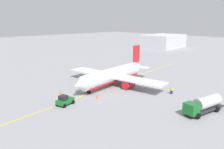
% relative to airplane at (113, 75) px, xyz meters
% --- Properties ---
extents(ground_plane, '(400.00, 400.00, 0.00)m').
position_rel_airplane_xyz_m(ground_plane, '(0.47, 0.06, -2.69)').
color(ground_plane, '#939399').
extents(airplane, '(28.49, 29.73, 9.74)m').
position_rel_airplane_xyz_m(airplane, '(0.00, 0.00, 0.00)').
color(airplane, white).
rests_on(airplane, ground).
extents(fuel_tanker, '(9.80, 4.27, 3.15)m').
position_rel_airplane_xyz_m(fuel_tanker, '(0.88, 25.36, -0.97)').
color(fuel_tanker, '#2D2D33').
rests_on(fuel_tanker, ground).
extents(pushback_tug, '(3.99, 3.08, 2.20)m').
position_rel_airplane_xyz_m(pushback_tug, '(17.54, 3.62, -1.68)').
color(pushback_tug, '#196B28').
rests_on(pushback_tug, ground).
extents(refueling_worker, '(0.61, 0.51, 1.71)m').
position_rel_airplane_xyz_m(refueling_worker, '(-4.72, 15.13, -1.86)').
color(refueling_worker, navy).
rests_on(refueling_worker, ground).
extents(safety_cone_nose, '(0.65, 0.65, 0.72)m').
position_rel_airplane_xyz_m(safety_cone_nose, '(9.97, 5.01, -2.32)').
color(safety_cone_nose, '#F2590F').
rests_on(safety_cone_nose, ground).
extents(safety_cone_wingtip, '(0.60, 0.60, 0.67)m').
position_rel_airplane_xyz_m(safety_cone_wingtip, '(14.36, -3.40, -2.35)').
color(safety_cone_wingtip, '#F2590F').
rests_on(safety_cone_wingtip, ground).
extents(distant_hangar, '(28.14, 20.94, 8.07)m').
position_rel_airplane_xyz_m(distant_hangar, '(-82.90, -38.97, 1.35)').
color(distant_hangar, silver).
rests_on(distant_hangar, ground).
extents(taxi_line_marking, '(77.97, 11.02, 0.01)m').
position_rel_airplane_xyz_m(taxi_line_marking, '(0.47, 0.06, -2.68)').
color(taxi_line_marking, yellow).
rests_on(taxi_line_marking, ground).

